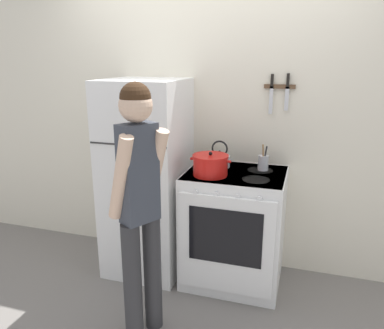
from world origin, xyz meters
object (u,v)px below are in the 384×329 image
Objects in this scene: stove_range at (233,228)px; person at (140,200)px; refrigerator at (147,178)px; utensil_jar at (263,162)px; dutch_oven_pot at (210,165)px; tea_kettle at (220,159)px.

person reaches higher than stove_range.
utensil_jar is at bearing 8.40° from refrigerator.
refrigerator is 1.75× the size of stove_range.
tea_kettle reaches higher than dutch_oven_pot.
tea_kettle is at bearing 11.99° from person.
utensil_jar reaches higher than stove_range.
utensil_jar is (0.94, 0.14, 0.18)m from refrigerator.
person is (-0.27, -0.67, -0.07)m from dutch_oven_pot.
dutch_oven_pot is 0.19× the size of person.
tea_kettle is at bearing 136.29° from stove_range.
tea_kettle is (0.01, 0.25, -0.02)m from dutch_oven_pot.
dutch_oven_pot reaches higher than stove_range.
utensil_jar is 1.12m from person.
utensil_jar is at bearing 0.88° from tea_kettle.
dutch_oven_pot is (-0.17, -0.10, 0.54)m from stove_range.
tea_kettle is (-0.16, 0.15, 0.52)m from stove_range.
refrigerator is at bearing 50.60° from person.
utensil_jar is 0.13× the size of person.
tea_kettle is 0.13× the size of person.
tea_kettle is at bearing 86.88° from dutch_oven_pot.
refrigerator is at bearing -167.27° from tea_kettle.
dutch_oven_pot is at bearing 7.09° from person.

